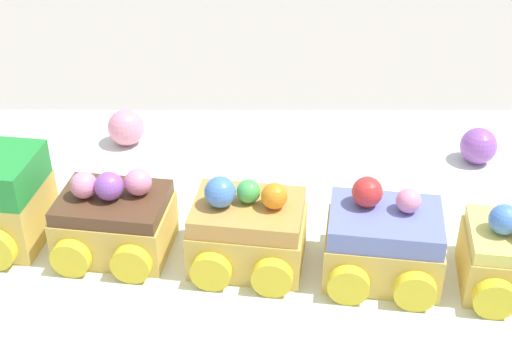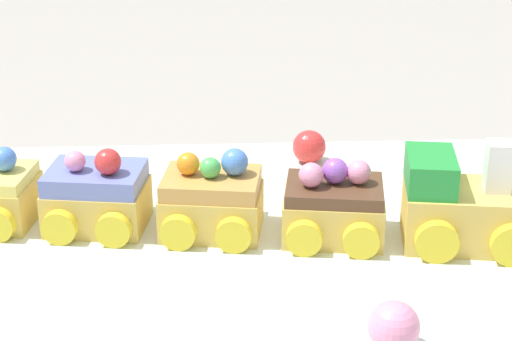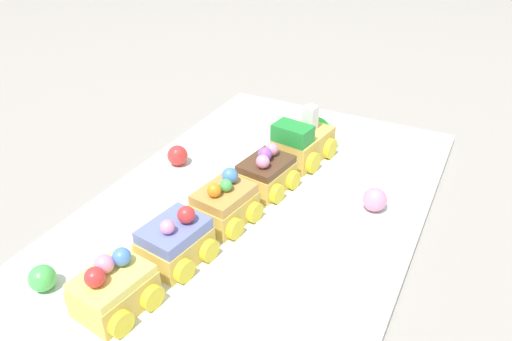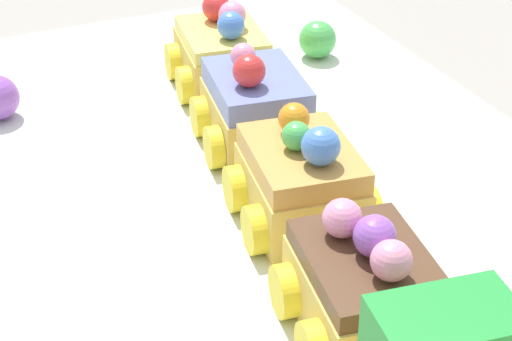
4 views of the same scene
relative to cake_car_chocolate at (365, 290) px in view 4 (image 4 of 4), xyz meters
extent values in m
plane|color=gray|center=(-0.07, -0.01, -0.04)|extent=(10.00, 10.00, 0.00)
cube|color=silver|center=(-0.07, -0.01, -0.03)|extent=(0.71, 0.41, 0.01)
cube|color=green|center=(0.07, -0.01, 0.03)|extent=(0.04, 0.06, 0.03)
cube|color=#E0BC56|center=(0.00, 0.00, -0.01)|extent=(0.08, 0.07, 0.03)
cube|color=brown|center=(0.00, 0.00, 0.02)|extent=(0.08, 0.06, 0.01)
sphere|color=pink|center=(-0.02, 0.00, 0.03)|extent=(0.02, 0.02, 0.02)
sphere|color=#9956C6|center=(0.00, 0.00, 0.03)|extent=(0.02, 0.02, 0.02)
sphere|color=pink|center=(0.02, 0.00, 0.03)|extent=(0.02, 0.02, 0.02)
cylinder|color=yellow|center=(0.03, 0.03, -0.01)|extent=(0.03, 0.01, 0.03)
cylinder|color=yellow|center=(-0.02, -0.03, -0.01)|extent=(0.03, 0.01, 0.03)
cylinder|color=yellow|center=(-0.02, 0.03, -0.01)|extent=(0.03, 0.01, 0.03)
cube|color=#E0BC56|center=(-0.09, 0.01, -0.01)|extent=(0.08, 0.07, 0.03)
cube|color=#CC9347|center=(-0.09, 0.01, 0.02)|extent=(0.08, 0.06, 0.01)
sphere|color=orange|center=(-0.11, 0.02, 0.03)|extent=(0.02, 0.02, 0.02)
sphere|color=#4CBC56|center=(-0.09, 0.01, 0.03)|extent=(0.02, 0.02, 0.02)
sphere|color=#4C84E0|center=(-0.07, 0.01, 0.03)|extent=(0.02, 0.02, 0.02)
cylinder|color=yellow|center=(-0.08, -0.02, -0.01)|extent=(0.03, 0.01, 0.03)
cylinder|color=yellow|center=(-0.07, 0.04, -0.01)|extent=(0.03, 0.01, 0.03)
cylinder|color=yellow|center=(-0.12, -0.02, -0.01)|extent=(0.03, 0.01, 0.03)
cylinder|color=yellow|center=(-0.11, 0.05, -0.01)|extent=(0.03, 0.01, 0.03)
cube|color=#E0BC56|center=(-0.18, 0.03, -0.01)|extent=(0.08, 0.07, 0.03)
cube|color=#6B7AC6|center=(-0.18, 0.03, 0.02)|extent=(0.08, 0.06, 0.01)
sphere|color=pink|center=(-0.19, 0.02, 0.03)|extent=(0.02, 0.02, 0.02)
sphere|color=red|center=(-0.17, 0.02, 0.03)|extent=(0.02, 0.02, 0.02)
cylinder|color=yellow|center=(-0.16, -0.01, -0.01)|extent=(0.03, 0.01, 0.03)
cylinder|color=yellow|center=(-0.16, 0.06, -0.01)|extent=(0.03, 0.01, 0.03)
cylinder|color=yellow|center=(-0.21, 0.00, -0.01)|extent=(0.03, 0.01, 0.03)
cylinder|color=yellow|center=(-0.20, 0.06, -0.01)|extent=(0.03, 0.01, 0.03)
cube|color=#E0BC56|center=(-0.27, 0.04, -0.01)|extent=(0.08, 0.07, 0.03)
cube|color=#EFE066|center=(-0.27, 0.04, 0.01)|extent=(0.08, 0.06, 0.01)
sphere|color=red|center=(-0.29, 0.04, 0.03)|extent=(0.02, 0.02, 0.02)
sphere|color=pink|center=(-0.27, 0.05, 0.03)|extent=(0.02, 0.02, 0.02)
sphere|color=#4C84E0|center=(-0.25, 0.04, 0.03)|extent=(0.02, 0.02, 0.02)
cylinder|color=yellow|center=(-0.25, 0.00, -0.01)|extent=(0.03, 0.01, 0.03)
cylinder|color=yellow|center=(-0.24, 0.07, -0.01)|extent=(0.03, 0.01, 0.03)
cylinder|color=yellow|center=(-0.29, 0.01, -0.01)|extent=(0.03, 0.01, 0.03)
cylinder|color=yellow|center=(-0.28, 0.07, -0.01)|extent=(0.03, 0.01, 0.03)
sphere|color=#4CBC56|center=(-0.28, 0.12, -0.01)|extent=(0.03, 0.03, 0.03)
camera|label=1|loc=(-0.10, 0.40, 0.29)|focal=50.00mm
camera|label=2|loc=(-0.09, -0.58, 0.28)|focal=60.00mm
camera|label=3|loc=(-0.53, -0.25, 0.36)|focal=35.00mm
camera|label=4|loc=(0.26, -0.17, 0.25)|focal=60.00mm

